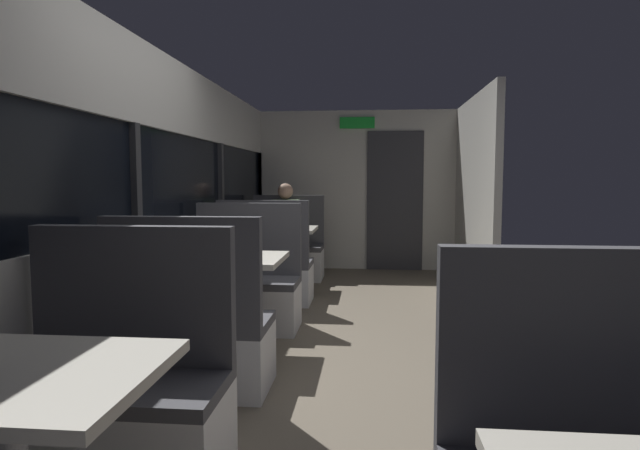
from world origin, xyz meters
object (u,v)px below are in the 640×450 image
(dining_table_mid_window, at_px, (223,270))
(bench_mid_window_facing_end, at_px, (192,339))
(dining_table_near_window, at_px, (7,402))
(bench_far_window_facing_entry, at_px, (287,254))
(bench_far_window_facing_end, at_px, (266,272))
(seated_passenger, at_px, (286,239))
(dining_table_far_window, at_px, (278,236))
(bench_mid_window_facing_entry, at_px, (245,291))
(bench_near_window_facing_entry, at_px, (119,404))

(dining_table_mid_window, distance_m, bench_mid_window_facing_end, 0.77)
(dining_table_near_window, relative_size, bench_far_window_facing_entry, 0.82)
(bench_far_window_facing_end, relative_size, seated_passenger, 0.87)
(dining_table_mid_window, distance_m, bench_far_window_facing_end, 1.68)
(bench_mid_window_facing_end, xyz_separation_m, dining_table_far_window, (0.00, 3.05, 0.31))
(seated_passenger, bearing_deg, bench_mid_window_facing_entry, -90.00)
(bench_mid_window_facing_end, distance_m, dining_table_far_window, 3.07)
(dining_table_near_window, bearing_deg, bench_mid_window_facing_end, 90.00)
(bench_mid_window_facing_end, xyz_separation_m, bench_mid_window_facing_entry, (0.00, 1.40, 0.00))
(dining_table_mid_window, bearing_deg, bench_near_window_facing_entry, -90.00)
(dining_table_near_window, relative_size, bench_mid_window_facing_end, 0.82)
(bench_near_window_facing_entry, distance_m, bench_mid_window_facing_entry, 2.35)
(dining_table_near_window, relative_size, seated_passenger, 0.71)
(dining_table_far_window, height_order, bench_far_window_facing_end, bench_far_window_facing_end)
(bench_near_window_facing_entry, bearing_deg, bench_mid_window_facing_entry, 90.00)
(dining_table_near_window, xyz_separation_m, bench_mid_window_facing_entry, (0.00, 3.05, -0.31))
(dining_table_mid_window, bearing_deg, bench_far_window_facing_entry, 90.00)
(dining_table_far_window, distance_m, bench_far_window_facing_end, 0.77)
(dining_table_near_window, height_order, bench_far_window_facing_entry, bench_far_window_facing_entry)
(bench_mid_window_facing_end, xyz_separation_m, bench_far_window_facing_entry, (0.00, 3.75, 0.00))
(bench_far_window_facing_entry, relative_size, seated_passenger, 0.87)
(bench_mid_window_facing_entry, bearing_deg, dining_table_near_window, -90.00)
(dining_table_near_window, xyz_separation_m, bench_near_window_facing_entry, (0.00, 0.70, -0.31))
(bench_mid_window_facing_entry, relative_size, bench_far_window_facing_entry, 1.00)
(seated_passenger, bearing_deg, bench_mid_window_facing_end, -90.00)
(dining_table_mid_window, relative_size, bench_mid_window_facing_entry, 0.82)
(dining_table_near_window, height_order, bench_mid_window_facing_entry, bench_mid_window_facing_entry)
(dining_table_mid_window, xyz_separation_m, seated_passenger, (0.00, 2.98, -0.10))
(dining_table_near_window, distance_m, bench_mid_window_facing_entry, 3.07)
(dining_table_mid_window, bearing_deg, seated_passenger, 90.00)
(bench_mid_window_facing_end, height_order, seated_passenger, seated_passenger)
(dining_table_near_window, relative_size, dining_table_mid_window, 1.00)
(dining_table_near_window, xyz_separation_m, dining_table_mid_window, (0.00, 2.35, 0.00))
(bench_near_window_facing_entry, distance_m, bench_mid_window_facing_end, 0.96)
(dining_table_mid_window, relative_size, seated_passenger, 0.71)
(bench_near_window_facing_entry, distance_m, dining_table_far_window, 4.02)
(bench_far_window_facing_end, bearing_deg, dining_table_near_window, -90.00)
(bench_mid_window_facing_end, relative_size, bench_far_window_facing_end, 1.00)
(bench_mid_window_facing_end, bearing_deg, bench_far_window_facing_end, 90.00)
(dining_table_far_window, xyz_separation_m, bench_far_window_facing_end, (0.00, -0.70, -0.31))
(bench_near_window_facing_entry, bearing_deg, dining_table_far_window, 90.00)
(bench_mid_window_facing_entry, relative_size, seated_passenger, 0.87)
(dining_table_mid_window, xyz_separation_m, bench_mid_window_facing_entry, (0.00, 0.70, -0.31))
(dining_table_near_window, relative_size, bench_far_window_facing_end, 0.82)
(dining_table_far_window, xyz_separation_m, seated_passenger, (0.00, 0.63, -0.10))
(seated_passenger, bearing_deg, dining_table_near_window, -90.00)
(bench_far_window_facing_end, height_order, bench_far_window_facing_entry, same)
(bench_mid_window_facing_entry, distance_m, dining_table_far_window, 1.68)
(bench_far_window_facing_end, bearing_deg, bench_near_window_facing_entry, -90.00)
(dining_table_near_window, height_order, bench_far_window_facing_end, bench_far_window_facing_end)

